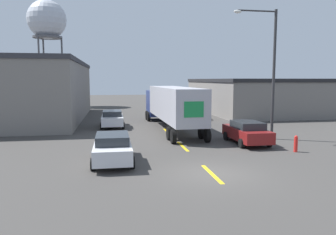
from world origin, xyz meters
TOP-DOWN VIEW (x-y plane):
  - ground_plane at (0.00, 0.00)m, footprint 160.00×160.00m
  - road_centerline at (0.00, 6.20)m, footprint 0.20×15.59m
  - warehouse_left at (-12.46, 23.16)m, footprint 9.90×22.37m
  - warehouse_right at (14.13, 27.19)m, footprint 13.23×19.93m
  - semi_truck at (0.58, 14.10)m, footprint 3.05×15.61m
  - parked_car_right_far at (4.48, 21.42)m, footprint 2.09×4.56m
  - parked_car_left_near at (-4.48, 2.82)m, footprint 2.09×4.56m
  - parked_car_right_near at (4.48, 6.49)m, footprint 2.09×4.56m
  - parked_car_left_far at (-4.48, 15.85)m, footprint 2.09×4.56m
  - water_tower at (-14.50, 41.91)m, footprint 6.10×6.10m
  - street_lamp at (6.59, 7.78)m, footprint 3.20×0.32m
  - fire_hydrant at (6.32, 3.52)m, footprint 0.22×0.22m

SIDE VIEW (x-z plane):
  - ground_plane at x=0.00m, z-range 0.00..0.00m
  - road_centerline at x=0.00m, z-range 0.00..0.01m
  - fire_hydrant at x=6.32m, z-range 0.00..1.00m
  - parked_car_right_far at x=4.48m, z-range 0.03..1.55m
  - parked_car_left_near at x=-4.48m, z-range 0.03..1.55m
  - parked_car_right_near at x=4.48m, z-range 0.03..1.55m
  - parked_car_left_far at x=-4.48m, z-range 0.03..1.55m
  - warehouse_right at x=14.13m, z-range 0.00..4.41m
  - semi_truck at x=0.58m, z-range 0.38..4.06m
  - warehouse_left at x=-12.46m, z-range 0.01..6.28m
  - street_lamp at x=6.59m, z-range 0.73..9.90m
  - water_tower at x=-14.50m, z-range 5.23..22.12m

